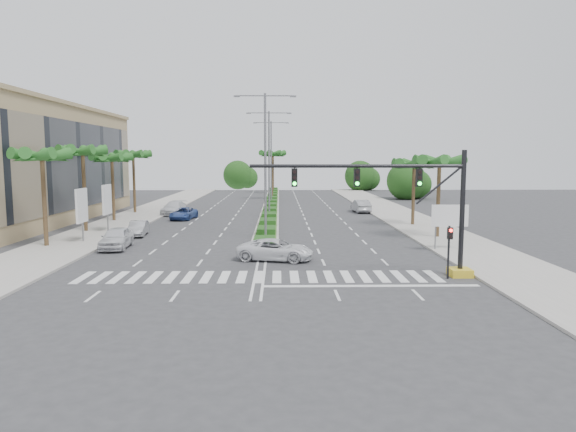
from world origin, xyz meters
name	(u,v)px	position (x,y,z in m)	size (l,w,h in m)	color
ground	(259,277)	(0.00, 0.00, 0.00)	(160.00, 160.00, 0.00)	#333335
footpath_right	(425,228)	(15.20, 20.00, 0.07)	(6.00, 120.00, 0.15)	gray
footpath_left	(108,228)	(-15.20, 20.00, 0.07)	(6.00, 120.00, 0.15)	gray
median	(271,204)	(0.00, 45.00, 0.10)	(2.20, 75.00, 0.20)	gray
median_grass	(271,203)	(0.00, 45.00, 0.22)	(1.80, 75.00, 0.04)	#345D1F
building	(21,165)	(-26.00, 26.00, 6.00)	(12.00, 36.00, 12.00)	tan
signal_gantry	(423,216)	(9.27, 0.00, 3.46)	(12.60, 1.20, 7.20)	gold
pedestrian_signal	(449,243)	(10.60, -0.68, 2.04)	(0.28, 0.36, 3.00)	black
direction_sign	(450,218)	(13.50, 7.99, 2.45)	(2.70, 0.11, 3.40)	slate
billboard_near	(82,206)	(-14.50, 12.00, 2.96)	(0.18, 2.10, 4.35)	slate
billboard_far	(107,200)	(-14.50, 18.00, 2.96)	(0.18, 2.10, 4.35)	slate
palm_left_near	(42,159)	(-16.50, 10.00, 6.69)	(4.57, 4.68, 7.55)	brown
palm_left_mid	(83,154)	(-16.50, 18.00, 7.08)	(4.57, 4.68, 7.95)	brown
palm_left_far	(112,160)	(-16.50, 26.00, 6.50)	(4.57, 4.68, 7.35)	brown
palm_left_end	(133,157)	(-16.50, 34.00, 6.88)	(4.57, 4.68, 7.75)	brown
palm_right_near	(439,165)	(14.50, 14.00, 6.20)	(4.57, 4.68, 7.05)	brown
palm_right_far	(414,166)	(14.50, 22.00, 5.91)	(4.57, 4.68, 6.75)	brown
palm_median_a	(272,155)	(0.00, 55.00, 7.17)	(4.57, 4.68, 8.05)	brown
palm_median_b	(273,156)	(0.00, 70.00, 7.17)	(4.57, 4.68, 8.05)	brown
streetlight_near	(265,157)	(0.00, 14.00, 6.81)	(5.10, 0.25, 12.00)	slate
streetlight_mid	(269,157)	(0.00, 30.00, 6.81)	(5.10, 0.25, 12.00)	slate
streetlight_far	(271,158)	(0.00, 46.00, 6.81)	(5.10, 0.25, 12.00)	slate
car_parked_a	(116,238)	(-11.04, 9.44, 0.80)	(1.89, 4.70, 1.60)	silver
car_parked_b	(138,228)	(-11.16, 15.83, 0.65)	(1.37, 3.92, 1.29)	#A6A7AB
car_parked_c	(184,214)	(-9.41, 27.77, 0.65)	(2.15, 4.67, 1.30)	#2E498D
car_parked_d	(174,208)	(-11.46, 32.65, 0.78)	(2.19, 5.38, 1.56)	silver
car_crossing	(276,250)	(0.90, 4.85, 0.70)	(2.32, 5.04, 1.40)	silver
car_right	(361,206)	(11.31, 34.79, 0.78)	(1.66, 4.76, 1.57)	#A3A3A8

